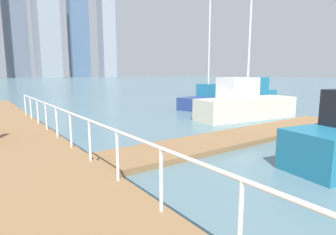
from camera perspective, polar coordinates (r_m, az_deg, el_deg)
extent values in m
plane|color=slate|center=(16.93, -16.21, -0.08)|extent=(300.00, 300.00, 0.00)
cube|color=olive|center=(11.59, 15.00, -3.74)|extent=(13.55, 2.00, 0.18)
cylinder|color=white|center=(3.47, 14.58, -20.36)|extent=(0.06, 0.06, 1.05)
cylinder|color=white|center=(4.54, -1.43, -12.74)|extent=(0.06, 0.06, 1.05)
cylinder|color=white|center=(5.86, -10.33, -7.80)|extent=(0.06, 0.06, 1.05)
cylinder|color=white|center=(7.28, -15.75, -4.63)|extent=(0.06, 0.06, 1.05)
cylinder|color=white|center=(8.77, -19.34, -2.49)|extent=(0.06, 0.06, 1.05)
cylinder|color=white|center=(10.28, -21.87, -0.97)|extent=(0.06, 0.06, 1.05)
cylinder|color=white|center=(11.82, -23.74, 0.16)|extent=(0.06, 0.06, 1.05)
cylinder|color=white|center=(13.37, -25.18, 1.03)|extent=(0.06, 0.06, 1.05)
cylinder|color=white|center=(14.93, -26.32, 1.71)|extent=(0.06, 0.06, 1.05)
cylinder|color=white|center=(16.50, -27.25, 2.27)|extent=(0.06, 0.06, 1.05)
cylinder|color=white|center=(5.03, -6.59, -4.33)|extent=(0.06, 23.92, 0.06)
cylinder|color=brown|center=(18.97, 15.49, 4.33)|extent=(0.28, 0.28, 2.25)
cube|color=beige|center=(16.66, 15.80, 1.85)|extent=(6.41, 2.58, 1.19)
cube|color=white|center=(16.04, 14.08, 5.88)|extent=(2.06, 1.70, 1.17)
cylinder|color=silver|center=(16.72, 16.50, 17.30)|extent=(0.12, 0.12, 7.79)
cube|color=#1E6B8C|center=(25.70, 16.16, 4.15)|extent=(6.04, 1.78, 1.05)
cube|color=#1E6B8C|center=(26.47, 17.65, 6.62)|extent=(1.92, 1.39, 1.16)
cube|color=navy|center=(21.33, 8.19, 3.23)|extent=(5.79, 2.96, 0.88)
cube|color=#1E6B8C|center=(21.57, 8.77, 5.65)|extent=(2.25, 1.78, 0.90)
cylinder|color=silver|center=(21.32, 8.46, 14.72)|extent=(0.12, 0.12, 7.66)
cube|color=slate|center=(174.15, -28.82, 15.11)|extent=(10.48, 13.10, 47.82)
cube|color=#8C939E|center=(164.01, -23.72, 17.00)|extent=(11.28, 12.71, 54.07)
cube|color=slate|center=(177.89, -18.07, 19.49)|extent=(10.66, 7.04, 71.52)
cube|color=#8C939E|center=(173.43, -12.66, 21.52)|extent=(8.40, 11.25, 80.58)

